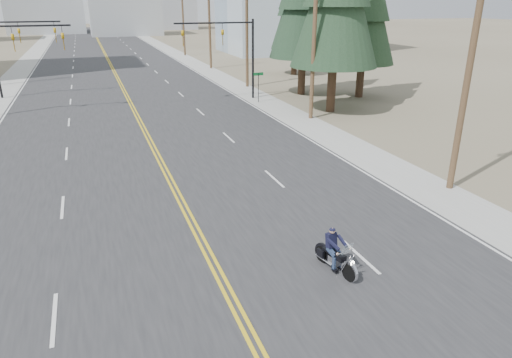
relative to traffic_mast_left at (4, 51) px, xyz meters
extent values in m
cube|color=#303033|center=(8.98, 38.00, -4.93)|extent=(20.00, 200.00, 0.01)
cube|color=#A5A5A0|center=(-2.52, 38.00, -4.93)|extent=(3.00, 200.00, 0.01)
cube|color=#A5A5A0|center=(20.48, 38.00, -4.93)|extent=(3.00, 200.00, 0.01)
cylinder|color=black|center=(1.48, 0.00, 1.76)|extent=(7.00, 0.14, 0.14)
imported|color=#BF8C0C|center=(0.78, 0.00, 1.11)|extent=(0.21, 0.26, 1.30)
imported|color=#BF8C0C|center=(4.28, 0.00, 1.11)|extent=(0.21, 0.26, 1.30)
cylinder|color=black|center=(19.98, 0.00, -1.44)|extent=(0.20, 0.20, 7.00)
cylinder|color=black|center=(16.48, 0.00, 1.76)|extent=(7.00, 0.14, 0.14)
imported|color=#BF8C0C|center=(17.18, 0.00, 1.11)|extent=(0.21, 0.26, 1.30)
imported|color=#BF8C0C|center=(13.68, 0.00, 1.11)|extent=(0.21, 0.26, 1.30)
cylinder|color=black|center=(0.98, 8.00, 1.76)|extent=(6.00, 0.14, 0.14)
imported|color=#BF8C0C|center=(0.38, 8.00, 1.11)|extent=(0.21, 0.26, 1.30)
imported|color=#BF8C0C|center=(3.38, 8.00, 1.11)|extent=(0.21, 0.26, 1.30)
cylinder|color=black|center=(19.78, -2.00, -3.64)|extent=(0.06, 0.06, 2.60)
cube|color=#0C5926|center=(19.78, -2.00, -2.44)|extent=(0.90, 0.03, 0.25)
cylinder|color=brown|center=(21.48, -24.00, 0.56)|extent=(0.30, 0.30, 11.00)
cylinder|color=brown|center=(21.48, -9.00, 0.81)|extent=(0.30, 0.30, 11.50)
cylinder|color=brown|center=(21.48, 6.00, 0.56)|extent=(0.30, 0.30, 11.00)
cylinder|color=brown|center=(21.48, 21.00, 0.81)|extent=(0.30, 0.30, 11.50)
cylinder|color=brown|center=(21.48, 38.00, 0.56)|extent=(0.30, 0.30, 11.00)
cube|color=#ADB2B7|center=(16.98, 93.00, 2.06)|extent=(18.00, 14.00, 14.00)
cube|color=#B7BCC6|center=(33.98, 118.00, 1.06)|extent=(14.00, 14.00, 12.00)
cylinder|color=#382619|center=(24.09, -7.32, -3.13)|extent=(0.70, 0.70, 3.61)
cylinder|color=#382619|center=(29.58, -2.86, -3.41)|extent=(0.67, 0.67, 3.06)
cone|color=black|center=(29.58, -2.86, 2.72)|extent=(5.74, 5.74, 9.19)
cylinder|color=#382619|center=(25.05, 0.26, -3.20)|extent=(0.61, 0.61, 3.48)
cylinder|color=#382619|center=(29.72, 12.27, -3.40)|extent=(0.72, 0.72, 3.07)
cone|color=#19321F|center=(29.72, 12.27, 2.75)|extent=(5.74, 5.74, 9.22)
camera|label=1|loc=(5.73, -39.92, 3.47)|focal=32.00mm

